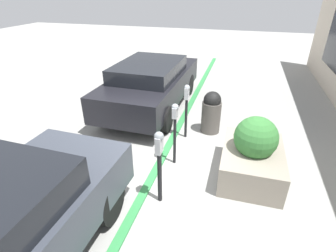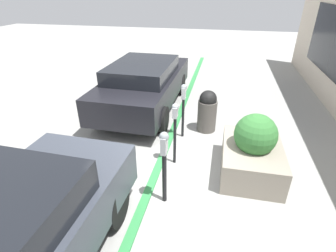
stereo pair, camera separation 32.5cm
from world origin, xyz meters
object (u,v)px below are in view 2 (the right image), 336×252
parking_meter_second (175,123)px  parked_car_front (6,244)px  parking_meter_nearest (164,157)px  trash_bin (207,111)px  parking_meter_middle (183,102)px  parked_car_middle (145,83)px  planter_box (252,151)px

parking_meter_second → parked_car_front: bearing=155.4°
parking_meter_nearest → trash_bin: (2.80, -0.51, -0.39)m
parking_meter_middle → parked_car_middle: bearing=43.2°
parked_car_front → trash_bin: bearing=-20.7°
parking_meter_middle → trash_bin: parking_meter_middle is taller
parking_meter_nearest → parking_meter_middle: 2.33m
parking_meter_nearest → parked_car_front: size_ratio=0.36×
parking_meter_second → planter_box: parking_meter_second is taller
trash_bin → parking_meter_second: bearing=161.3°
parking_meter_middle → trash_bin: 0.84m
parking_meter_second → parking_meter_middle: size_ratio=1.00×
parking_meter_second → parking_meter_nearest: bearing=-178.0°
parking_meter_nearest → parked_car_front: (-1.88, 1.44, -0.14)m
parking_meter_second → trash_bin: 1.77m
parked_car_middle → parking_meter_second: bearing=-150.5°
parking_meter_second → trash_bin: size_ratio=1.26×
parked_car_front → parked_car_middle: bearing=2.4°
parking_meter_second → planter_box: 1.66m
parking_meter_nearest → parked_car_front: 2.38m
parking_meter_nearest → parking_meter_middle: bearing=1.3°
planter_box → parked_car_middle: parked_car_middle is taller
parking_meter_nearest → parked_car_middle: 4.15m
parking_meter_middle → planter_box: parking_meter_middle is taller
planter_box → parked_car_front: 4.29m
parking_meter_nearest → planter_box: bearing=-52.6°
planter_box → parked_car_front: (-3.06, 2.99, 0.31)m
parking_meter_nearest → parking_meter_middle: size_ratio=1.01×
parked_car_front → parked_car_middle: size_ratio=0.86×
parking_meter_nearest → planter_box: parking_meter_nearest is taller
parking_meter_middle → parked_car_front: parked_car_front is taller
parking_meter_nearest → parked_car_middle: (3.87, 1.50, -0.15)m
planter_box → trash_bin: size_ratio=1.48×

